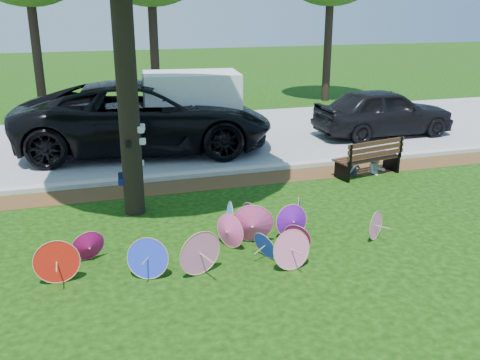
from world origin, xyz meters
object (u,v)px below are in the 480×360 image
Objects in this scene: parasol_pile at (227,236)px; person_right at (378,153)px; cargo_trailer at (192,105)px; black_van at (145,117)px; dark_pickup at (384,112)px; person_left at (354,156)px; park_bench at (367,157)px.

parasol_pile is 5.83× the size of person_right.
cargo_trailer is (1.01, 7.77, 0.97)m from parasol_pile.
dark_pickup is at bearing -84.81° from black_van.
cargo_trailer is at bearing 152.91° from person_left.
dark_pickup is 4.72m from park_bench.
person_left is (-3.12, -3.76, -0.30)m from dark_pickup.
person_left reaches higher than park_bench.
parasol_pile is at bearing -168.97° from black_van.
park_bench is at bearing -174.73° from person_right.
black_van is 6.99m from person_right.
dark_pickup is 4.62× the size of person_left.
cargo_trailer is 2.61× the size of person_right.
person_right is (5.18, 3.54, 0.21)m from parasol_pile.
park_bench is at bearing 143.33° from dark_pickup.
cargo_trailer is at bearing 119.89° from park_bench.
black_van reaches higher than person_left.
cargo_trailer is 2.80× the size of person_left.
park_bench is (4.83, 3.49, 0.14)m from parasol_pile.
dark_pickup is at bearing 43.88° from parasol_pile.
cargo_trailer is at bearing 131.72° from person_right.
person_left is (4.95, -4.08, -0.55)m from black_van.
person_left is at bearing 139.66° from dark_pickup.
person_right is (4.17, -4.23, -0.76)m from cargo_trailer.
person_right is at bearing -118.37° from black_van.
park_bench reaches higher than parasol_pile.
person_right is at bearing 23.56° from person_left.
dark_pickup is 4.48m from person_right.
person_left is 0.70m from person_right.
black_van is 7.38× the size of person_left.
parasol_pile is 1.35× the size of dark_pickup.
park_bench is at bearing 15.43° from person_left.
person_right is at bearing 146.59° from dark_pickup.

